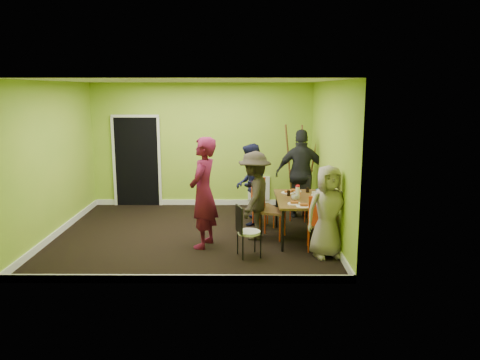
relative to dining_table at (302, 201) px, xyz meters
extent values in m
plane|color=black|center=(-1.98, 0.25, -0.70)|extent=(5.00, 5.00, 0.00)
cube|color=#8BBA2F|center=(-1.98, 2.50, 0.70)|extent=(5.00, 0.04, 2.80)
cube|color=#8BBA2F|center=(-1.98, -2.00, 0.70)|extent=(5.00, 0.04, 2.80)
cube|color=#8BBA2F|center=(-4.48, 0.25, 0.70)|extent=(0.04, 4.50, 2.80)
cube|color=#8BBA2F|center=(0.52, 0.25, 0.70)|extent=(0.04, 4.50, 2.80)
cube|color=white|center=(-1.98, 0.25, 2.10)|extent=(5.00, 4.50, 0.04)
cube|color=black|center=(-3.48, 2.47, 0.32)|extent=(1.00, 0.05, 2.04)
cube|color=white|center=(-0.68, 2.47, -0.30)|extent=(0.50, 0.04, 0.55)
cylinder|color=black|center=(-0.39, -0.69, -0.34)|extent=(0.04, 0.04, 0.71)
cylinder|color=black|center=(0.39, -0.69, -0.34)|extent=(0.04, 0.04, 0.71)
cylinder|color=black|center=(-0.39, 0.69, -0.34)|extent=(0.04, 0.04, 0.71)
cylinder|color=black|center=(0.39, 0.69, -0.34)|extent=(0.04, 0.04, 0.71)
cube|color=brown|center=(0.00, 0.00, 0.03)|extent=(0.90, 1.50, 0.04)
cylinder|color=#E84315|center=(-0.85, 0.80, -0.49)|extent=(0.02, 0.02, 0.41)
cylinder|color=#E84315|center=(-0.74, 0.51, -0.49)|extent=(0.02, 0.02, 0.41)
cylinder|color=#E84315|center=(-0.56, 0.91, -0.49)|extent=(0.02, 0.02, 0.41)
cylinder|color=#E84315|center=(-0.45, 0.62, -0.49)|extent=(0.02, 0.02, 0.41)
cube|color=brown|center=(-0.65, 0.71, -0.28)|extent=(0.47, 0.47, 0.04)
cube|color=#E84315|center=(-0.81, 0.65, -0.04)|extent=(0.15, 0.33, 0.46)
cylinder|color=#E84315|center=(-0.64, 0.28, -0.45)|extent=(0.03, 0.03, 0.50)
cylinder|color=#E84315|center=(-0.75, -0.08, -0.45)|extent=(0.03, 0.03, 0.50)
cylinder|color=#E84315|center=(-0.28, 0.16, -0.45)|extent=(0.03, 0.03, 0.50)
cylinder|color=#E84315|center=(-0.40, -0.20, -0.45)|extent=(0.03, 0.03, 0.50)
cube|color=brown|center=(-0.52, 0.04, -0.20)|extent=(0.56, 0.56, 0.04)
cube|color=#E84315|center=(-0.72, 0.11, 0.10)|extent=(0.16, 0.41, 0.55)
cylinder|color=#E84315|center=(0.31, 1.31, -0.50)|extent=(0.02, 0.02, 0.40)
cylinder|color=#E84315|center=(0.03, 1.42, -0.50)|extent=(0.02, 0.02, 0.40)
cylinder|color=#E84315|center=(0.21, 1.03, -0.50)|extent=(0.02, 0.02, 0.40)
cylinder|color=#E84315|center=(-0.08, 1.13, -0.50)|extent=(0.02, 0.02, 0.40)
cube|color=brown|center=(0.12, 1.22, -0.30)|extent=(0.46, 0.46, 0.04)
cube|color=#E84315|center=(0.18, 1.38, -0.06)|extent=(0.33, 0.14, 0.44)
cylinder|color=#E84315|center=(0.04, -0.73, -0.47)|extent=(0.03, 0.03, 0.44)
cylinder|color=#E84315|center=(0.37, -0.77, -0.47)|extent=(0.03, 0.03, 0.44)
cylinder|color=#E84315|center=(0.07, -0.40, -0.47)|extent=(0.03, 0.03, 0.44)
cylinder|color=#E84315|center=(0.41, -0.43, -0.47)|extent=(0.03, 0.03, 0.44)
cube|color=brown|center=(0.22, -0.58, -0.25)|extent=(0.43, 0.43, 0.04)
cube|color=#E84315|center=(0.20, -0.77, 0.02)|extent=(0.38, 0.07, 0.49)
cylinder|color=black|center=(-1.13, -0.82, -0.50)|extent=(0.02, 0.02, 0.39)
cylinder|color=black|center=(-1.05, -1.10, -0.50)|extent=(0.02, 0.02, 0.39)
cylinder|color=black|center=(-0.85, -0.73, -0.50)|extent=(0.02, 0.02, 0.39)
cylinder|color=black|center=(-0.77, -1.02, -0.50)|extent=(0.02, 0.02, 0.39)
cylinder|color=white|center=(-0.95, -0.92, -0.29)|extent=(0.37, 0.37, 0.04)
cube|color=black|center=(-1.11, -0.97, -0.07)|extent=(0.12, 0.32, 0.44)
cylinder|color=brown|center=(-0.03, 2.02, 0.26)|extent=(0.28, 0.45, 1.93)
cylinder|color=brown|center=(0.47, 2.02, 0.26)|extent=(0.28, 0.45, 1.93)
cylinder|color=brown|center=(0.22, 1.74, 0.26)|extent=(0.04, 0.44, 1.89)
cube|color=brown|center=(0.22, 1.97, 0.21)|extent=(0.52, 0.05, 0.05)
cylinder|color=white|center=(-0.21, 0.41, 0.06)|extent=(0.24, 0.24, 0.01)
cylinder|color=white|center=(-0.18, -0.44, 0.06)|extent=(0.23, 0.23, 0.01)
cylinder|color=white|center=(-0.07, 0.52, 0.06)|extent=(0.25, 0.25, 0.01)
cylinder|color=white|center=(-0.04, -0.61, 0.06)|extent=(0.26, 0.26, 0.01)
cylinder|color=white|center=(0.31, 0.23, 0.06)|extent=(0.21, 0.21, 0.01)
cylinder|color=white|center=(0.29, -0.12, 0.06)|extent=(0.23, 0.23, 0.01)
cylinder|color=white|center=(-0.08, 0.00, 0.16)|extent=(0.07, 0.07, 0.21)
cylinder|color=#1741B3|center=(0.24, -0.28, 0.17)|extent=(0.08, 0.08, 0.22)
cylinder|color=#E84315|center=(-0.01, 0.25, 0.09)|extent=(0.04, 0.04, 0.07)
cylinder|color=black|center=(-0.22, 0.18, 0.10)|extent=(0.06, 0.06, 0.10)
cylinder|color=black|center=(0.16, 0.46, 0.10)|extent=(0.07, 0.07, 0.09)
cylinder|color=black|center=(0.11, -0.40, 0.10)|extent=(0.06, 0.06, 0.09)
imported|color=white|center=(-0.14, -0.15, 0.10)|extent=(0.11, 0.11, 0.09)
imported|color=white|center=(0.25, 0.11, 0.10)|extent=(0.10, 0.10, 0.09)
imported|color=#5A0F2C|center=(-1.72, -0.43, 0.25)|extent=(0.62, 0.78, 1.88)
imported|color=black|center=(-0.90, 0.97, 0.11)|extent=(0.74, 0.88, 1.61)
imported|color=#2B251C|center=(-0.84, 0.02, 0.10)|extent=(0.82, 1.14, 1.58)
imported|color=black|center=(0.18, 1.49, 0.23)|extent=(1.09, 0.48, 1.84)
imported|color=gray|center=(0.30, -0.91, 0.05)|extent=(0.82, 0.63, 1.49)
camera|label=1|loc=(-1.06, -8.11, 1.97)|focal=35.00mm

